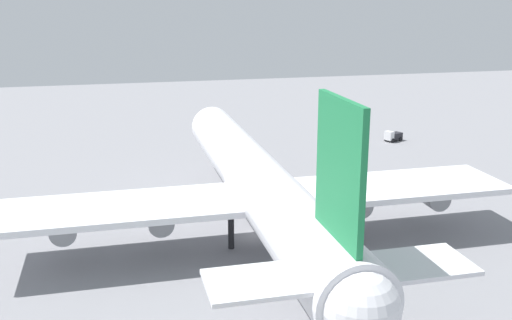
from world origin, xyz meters
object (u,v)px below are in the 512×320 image
object	(u,v)px
cargo_airplane	(256,182)
maintenance_van	(341,177)
cargo_loader	(393,136)
safety_cone_nose	(226,164)

from	to	relation	value
cargo_airplane	maintenance_van	bearing A→B (deg)	-46.40
cargo_airplane	maintenance_van	distance (m)	25.07
cargo_airplane	cargo_loader	world-z (taller)	cargo_airplane
maintenance_van	cargo_loader	bearing A→B (deg)	-40.67
cargo_loader	safety_cone_nose	size ratio (longest dim) A/B	4.89
cargo_airplane	cargo_loader	distance (m)	55.89
cargo_loader	maintenance_van	xyz separation A→B (m)	(-23.72, 20.38, -0.01)
cargo_airplane	cargo_loader	bearing A→B (deg)	-43.18
cargo_loader	maintenance_van	size ratio (longest dim) A/B	0.85
cargo_loader	maintenance_van	bearing A→B (deg)	139.33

